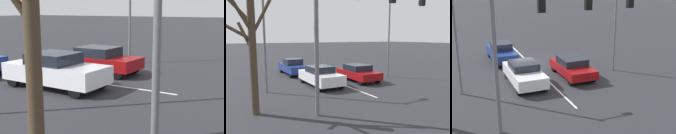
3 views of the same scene
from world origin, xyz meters
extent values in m
plane|color=#28282D|center=(0.00, 0.00, 0.00)|extent=(240.00, 240.00, 0.00)
cube|color=silver|center=(0.00, 1.76, 0.01)|extent=(0.12, 15.52, 0.01)
cube|color=silver|center=(1.60, 4.78, 0.66)|extent=(1.92, 4.47, 0.71)
cube|color=black|center=(1.60, 4.67, 1.25)|extent=(1.69, 1.87, 0.47)
cube|color=red|center=(0.93, 2.59, 0.84)|extent=(0.24, 0.06, 0.12)
cube|color=red|center=(2.28, 2.59, 0.84)|extent=(0.24, 0.06, 0.12)
cylinder|color=black|center=(0.78, 6.46, 0.30)|extent=(0.22, 0.61, 0.61)
cylinder|color=black|center=(2.43, 6.46, 0.30)|extent=(0.22, 0.61, 0.61)
cylinder|color=black|center=(0.78, 3.10, 0.30)|extent=(0.22, 0.61, 0.61)
cylinder|color=black|center=(2.43, 3.10, 0.30)|extent=(0.22, 0.61, 0.61)
cube|color=maroon|center=(-1.91, 4.62, 0.60)|extent=(1.91, 4.17, 0.58)
cube|color=black|center=(-1.91, 4.53, 1.12)|extent=(1.68, 1.96, 0.47)
cube|color=red|center=(-2.58, 2.58, 0.74)|extent=(0.24, 0.06, 0.12)
cube|color=red|center=(-1.24, 2.58, 0.74)|extent=(0.24, 0.06, 0.12)
cylinder|color=black|center=(-2.74, 6.15, 0.31)|extent=(0.22, 0.62, 0.62)
cylinder|color=black|center=(-1.08, 6.15, 0.31)|extent=(0.22, 0.62, 0.62)
cylinder|color=black|center=(-2.74, 3.10, 0.31)|extent=(0.22, 0.62, 0.62)
cylinder|color=black|center=(-1.08, 3.10, 0.31)|extent=(0.22, 0.62, 0.62)
cylinder|color=slate|center=(4.37, 10.52, 3.39)|extent=(0.20, 0.20, 6.77)
cylinder|color=#423323|center=(6.85, 8.96, 2.68)|extent=(0.33, 0.33, 5.35)
camera|label=1|loc=(11.21, 13.51, 3.26)|focal=50.00mm
camera|label=2|loc=(8.27, 19.55, 3.63)|focal=35.00mm
camera|label=3|loc=(6.53, 23.51, 7.31)|focal=50.00mm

